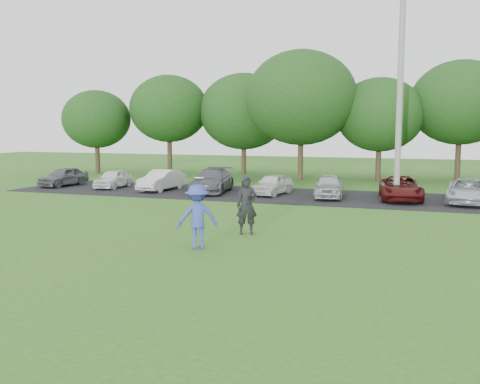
% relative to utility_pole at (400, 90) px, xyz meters
% --- Properties ---
extents(ground, '(100.00, 100.00, 0.00)m').
position_rel_utility_pole_xyz_m(ground, '(-4.74, -12.51, -5.24)').
color(ground, '#29671D').
rests_on(ground, ground).
extents(parking_lot, '(32.00, 6.50, 0.03)m').
position_rel_utility_pole_xyz_m(parking_lot, '(-4.74, 0.49, -5.22)').
color(parking_lot, black).
rests_on(parking_lot, ground).
extents(utility_pole, '(0.28, 0.28, 10.47)m').
position_rel_utility_pole_xyz_m(utility_pole, '(0.00, 0.00, 0.00)').
color(utility_pole, gray).
rests_on(utility_pole, ground).
extents(frisbee_player, '(1.40, 1.26, 2.11)m').
position_rel_utility_pole_xyz_m(frisbee_player, '(-4.94, -12.22, -4.30)').
color(frisbee_player, '#3B4AA8').
rests_on(frisbee_player, ground).
extents(camera_bystander, '(0.83, 0.71, 1.92)m').
position_rel_utility_pole_xyz_m(camera_bystander, '(-4.24, -9.76, -4.28)').
color(camera_bystander, black).
rests_on(camera_bystander, ground).
extents(parked_cars, '(30.69, 4.77, 1.26)m').
position_rel_utility_pole_xyz_m(parked_cars, '(-3.83, 0.42, -4.63)').
color(parked_cars, '#595D61').
rests_on(parked_cars, parking_lot).
extents(tree_row, '(42.39, 9.85, 8.64)m').
position_rel_utility_pole_xyz_m(tree_row, '(-3.23, 10.25, -0.33)').
color(tree_row, '#38281C').
rests_on(tree_row, ground).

